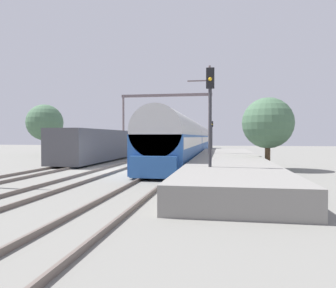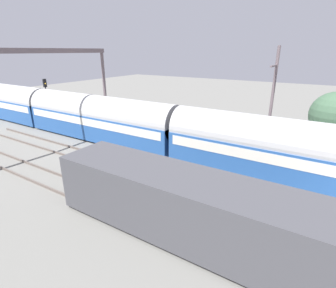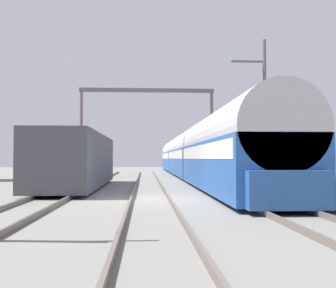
{
  "view_description": "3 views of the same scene",
  "coord_description": "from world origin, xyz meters",
  "px_view_note": "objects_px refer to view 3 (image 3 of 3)",
  "views": [
    {
      "loc": [
        7.17,
        -20.55,
        2.24
      ],
      "look_at": [
        3.82,
        -0.53,
        1.77
      ],
      "focal_mm": 34.05,
      "sensor_mm": 36.0,
      "label": 1
    },
    {
      "loc": [
        -12.2,
        2.28,
        7.69
      ],
      "look_at": [
        1.65,
        10.95,
        1.78
      ],
      "focal_mm": 27.71,
      "sensor_mm": 36.0,
      "label": 2
    },
    {
      "loc": [
        -0.21,
        -16.31,
        1.6
      ],
      "look_at": [
        1.91,
        21.39,
        2.9
      ],
      "focal_mm": 44.45,
      "sensor_mm": 36.0,
      "label": 3
    }
  ],
  "objects_px": {
    "freight_car": "(78,161)",
    "railway_signal_far": "(198,146)",
    "passenger_train": "(191,154)",
    "catenary_gantry": "(147,114)",
    "person_crossing": "(205,165)"
  },
  "relations": [
    {
      "from": "passenger_train",
      "to": "catenary_gantry",
      "type": "relative_size",
      "value": 4.09
    },
    {
      "from": "catenary_gantry",
      "to": "railway_signal_far",
      "type": "bearing_deg",
      "value": 58.22
    },
    {
      "from": "person_crossing",
      "to": "railway_signal_far",
      "type": "height_order",
      "value": "railway_signal_far"
    },
    {
      "from": "passenger_train",
      "to": "person_crossing",
      "type": "xyz_separation_m",
      "value": [
        1.13,
        -0.47,
        -0.94
      ]
    },
    {
      "from": "railway_signal_far",
      "to": "catenary_gantry",
      "type": "bearing_deg",
      "value": -121.78
    },
    {
      "from": "railway_signal_far",
      "to": "catenary_gantry",
      "type": "height_order",
      "value": "catenary_gantry"
    },
    {
      "from": "freight_car",
      "to": "catenary_gantry",
      "type": "relative_size",
      "value": 1.08
    },
    {
      "from": "freight_car",
      "to": "person_crossing",
      "type": "distance_m",
      "value": 15.55
    },
    {
      "from": "person_crossing",
      "to": "catenary_gantry",
      "type": "distance_m",
      "value": 6.91
    },
    {
      "from": "freight_car",
      "to": "railway_signal_far",
      "type": "relative_size",
      "value": 2.77
    },
    {
      "from": "railway_signal_far",
      "to": "catenary_gantry",
      "type": "relative_size",
      "value": 0.39
    },
    {
      "from": "person_crossing",
      "to": "catenary_gantry",
      "type": "relative_size",
      "value": 0.14
    },
    {
      "from": "freight_car",
      "to": "railway_signal_far",
      "type": "bearing_deg",
      "value": 67.96
    },
    {
      "from": "passenger_train",
      "to": "freight_car",
      "type": "bearing_deg",
      "value": -119.9
    },
    {
      "from": "passenger_train",
      "to": "catenary_gantry",
      "type": "xyz_separation_m",
      "value": [
        -3.82,
        1.06,
        3.62
      ]
    }
  ]
}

